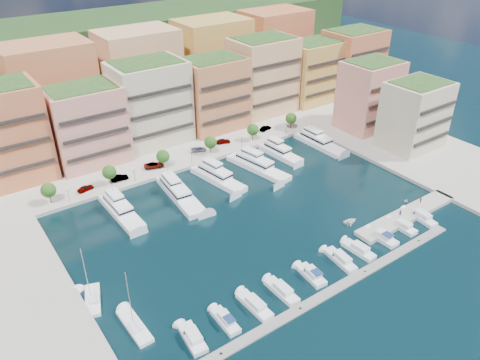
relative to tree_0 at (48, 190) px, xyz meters
The scene contains 58 objects.
ground 52.39m from the tree_0, 39.95° to the right, with size 400.00×400.00×0.00m, color black.
north_quay 49.34m from the tree_0, 35.47° to the left, with size 220.00×64.00×2.00m, color #9E998E.
east_quay 110.22m from the tree_0, 22.14° to the right, with size 34.00×76.00×2.00m, color #9E998E.
hillside 86.46m from the tree_0, 62.40° to the left, with size 240.00×40.00×58.00m, color #193515.
south_pontoon 73.65m from the tree_0, 59.77° to the right, with size 72.00×2.20×0.35m, color gray.
finger_pier 89.46m from the tree_0, 38.41° to the right, with size 32.00×5.00×2.00m, color #9E998E.
apartment_1 21.20m from the tree_0, 102.21° to the left, with size 20.00×16.50×26.80m.
apartment_2 24.86m from the tree_0, 44.13° to the left, with size 20.00×15.50×22.80m.
apartment_3 43.22m from the tree_0, 25.95° to the left, with size 22.00×16.50×25.80m.
apartment_4 62.75m from the tree_0, 15.37° to the left, with size 20.00×15.50×23.80m.
apartment_5 84.60m from the tree_0, 12.71° to the left, with size 22.00×16.50×26.80m.
apartment_6 105.57m from the tree_0, ahead, with size 20.00×15.50×22.80m.
apartment_7 125.14m from the tree_0, ahead, with size 22.00×16.50×24.80m.
apartment_east_a 103.17m from the tree_0, ahead, with size 18.00×14.50×22.80m.
apartment_east_b 106.96m from the tree_0, 17.17° to the right, with size 18.00×14.50×20.80m.
backblock_1 44.63m from the tree_0, 69.68° to the left, with size 26.00×18.00×30.00m, color #B56C43.
backblock_2 61.58m from the tree_0, 41.99° to the left, with size 26.00×18.00×30.00m, color #E4AA78.
backblock_3 85.98m from the tree_0, 28.37° to the left, with size 26.00×18.00×30.00m, color gold.
backblock_4 113.10m from the tree_0, 21.09° to the left, with size 26.00×18.00×30.00m, color #C57441.
tree_0 is the anchor object (origin of this frame).
tree_1 16.00m from the tree_0, ahead, with size 3.80×3.80×5.65m.
tree_2 32.00m from the tree_0, ahead, with size 3.80×3.80×5.65m.
tree_3 48.00m from the tree_0, ahead, with size 3.80×3.80×5.65m.
tree_4 64.00m from the tree_0, ahead, with size 3.80×3.80×5.65m.
tree_5 80.00m from the tree_0, ahead, with size 3.80×3.80×5.65m.
lamppost_0 4.70m from the tree_0, 29.90° to the right, with size 0.30×0.30×4.20m.
lamppost_1 22.14m from the tree_0, ahead, with size 0.30×0.30×4.20m.
lamppost_2 40.08m from the tree_0, ahead, with size 0.30×0.30×4.20m.
lamppost_3 58.05m from the tree_0, ahead, with size 0.30×0.30×4.20m.
lamppost_4 76.04m from the tree_0, ahead, with size 0.30×0.30×4.20m.
yacht_1 18.92m from the tree_0, 45.46° to the right, with size 4.97×19.05×7.30m.
yacht_2 32.45m from the tree_0, 26.73° to the right, with size 6.86×22.21×7.30m.
yacht_3 43.72m from the tree_0, 17.69° to the right, with size 7.42×19.55×7.30m.
yacht_4 56.55m from the tree_0, 14.89° to the right, with size 8.45×22.20×7.30m.
yacht_5 66.61m from the tree_0, 10.09° to the right, with size 5.41×15.88×7.30m.
yacht_6 81.47m from the tree_0, ahead, with size 5.47×19.29×7.30m.
cruiser_0 58.73m from the tree_0, 82.50° to the right, with size 3.50×7.69×2.55m.
cruiser_1 60.04m from the tree_0, 75.92° to the right, with size 2.56×7.26×2.66m.
cruiser_2 62.00m from the tree_0, 69.91° to the right, with size 2.92×8.70×2.55m.
cruiser_3 64.60m from the tree_0, 64.31° to the right, with size 2.71×8.33×2.55m.
cruiser_4 68.44m from the tree_0, 58.26° to the right, with size 3.40×7.43×2.66m.
cruiser_5 73.22m from the tree_0, 52.63° to the right, with size 3.48×8.73×2.55m.
cruiser_6 76.80m from the tree_0, 49.24° to the right, with size 3.03×8.05×2.55m.
cruiser_7 82.16m from the tree_0, 45.08° to the right, with size 2.91×7.64×2.66m.
cruiser_8 87.41m from the tree_0, 41.70° to the right, with size 2.63×7.13×2.55m.
cruiser_9 92.71m from the tree_0, 38.85° to the right, with size 3.61×8.85×2.55m.
sailboat_1 39.18m from the tree_0, 95.00° to the right, with size 5.46×9.12×13.20m.
sailboat_0 49.69m from the tree_0, 89.43° to the right, with size 3.07×10.19×13.20m.
tender_0 75.38m from the tree_0, 40.83° to the right, with size 2.67×3.73×0.77m, color white.
tender_3 91.32m from the tree_0, 34.06° to the right, with size 1.23×1.43×0.75m, color beige.
car_0 9.75m from the tree_0, ahead, with size 1.77×4.41×1.50m, color gray.
car_1 19.05m from the tree_0, ahead, with size 1.65×4.74×1.56m, color gray.
car_2 29.96m from the tree_0, ahead, with size 2.61×5.66×1.57m, color gray.
car_3 45.87m from the tree_0, ahead, with size 1.99×4.89×1.42m, color gray.
car_4 55.10m from the tree_0, ahead, with size 1.88×4.68×1.59m, color gray.
car_5 72.32m from the tree_0, ahead, with size 1.59×4.55×1.50m, color gray.
person_0 87.41m from the tree_0, 39.05° to the right, with size 0.60×0.40×1.65m, color #262A4C.
person_1 94.09m from the tree_0, 35.23° to the right, with size 0.76×0.60×1.57m, color brown.
Camera 1 is at (-58.45, -75.81, 66.08)m, focal length 35.00 mm.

